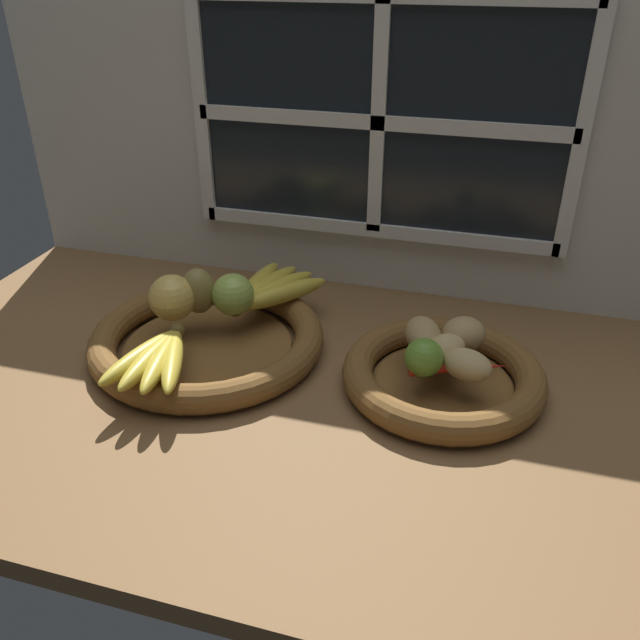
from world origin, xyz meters
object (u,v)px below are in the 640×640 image
(chili_pepper, at_px, (459,367))
(potato_oblong, at_px, (423,335))
(fruit_bowl_right, at_px, (443,376))
(pear_brown, at_px, (198,291))
(apple_golden_left, at_px, (171,299))
(potato_large, at_px, (446,349))
(lime_near, at_px, (424,358))
(potato_small, at_px, (467,365))
(fruit_bowl_left, at_px, (208,339))
(banana_bunch_front, at_px, (157,358))
(potato_back, at_px, (464,334))
(banana_bunch_back, at_px, (269,289))
(apple_green_back, at_px, (233,295))

(chili_pepper, bearing_deg, potato_oblong, 118.24)
(fruit_bowl_right, relative_size, pear_brown, 3.83)
(apple_golden_left, xyz_separation_m, potato_large, (0.43, -0.00, -0.02))
(chili_pepper, bearing_deg, pear_brown, 152.63)
(fruit_bowl_right, xyz_separation_m, lime_near, (-0.03, -0.04, 0.05))
(pear_brown, xyz_separation_m, potato_small, (0.43, -0.07, -0.02))
(potato_small, distance_m, lime_near, 0.06)
(fruit_bowl_left, bearing_deg, banana_bunch_front, -98.37)
(fruit_bowl_left, bearing_deg, apple_golden_left, 176.25)
(potato_small, bearing_deg, lime_near, -173.33)
(apple_golden_left, xyz_separation_m, potato_oblong, (0.40, 0.02, -0.01))
(potato_back, bearing_deg, pear_brown, -179.26)
(banana_bunch_back, xyz_separation_m, potato_oblong, (0.27, -0.09, 0.01))
(pear_brown, xyz_separation_m, banana_bunch_front, (0.01, -0.16, -0.02))
(chili_pepper, bearing_deg, banana_bunch_front, 174.78)
(fruit_bowl_right, distance_m, potato_oblong, 0.07)
(pear_brown, distance_m, potato_back, 0.42)
(apple_golden_left, xyz_separation_m, chili_pepper, (0.45, -0.03, -0.03))
(apple_green_back, xyz_separation_m, potato_small, (0.38, -0.08, -0.01))
(apple_green_back, distance_m, lime_near, 0.33)
(apple_green_back, xyz_separation_m, banana_bunch_back, (0.04, 0.07, -0.02))
(fruit_bowl_right, bearing_deg, lime_near, -123.69)
(banana_bunch_front, xyz_separation_m, chili_pepper, (0.41, 0.10, -0.00))
(potato_small, bearing_deg, fruit_bowl_left, 175.42)
(fruit_bowl_left, height_order, chili_pepper, chili_pepper)
(lime_near, distance_m, chili_pepper, 0.05)
(banana_bunch_back, relative_size, chili_pepper, 1.37)
(apple_green_back, distance_m, potato_oblong, 0.31)
(apple_golden_left, relative_size, potato_large, 1.22)
(chili_pepper, bearing_deg, potato_small, -48.51)
(fruit_bowl_left, relative_size, apple_golden_left, 5.00)
(apple_green_back, relative_size, potato_oblong, 0.82)
(apple_green_back, bearing_deg, fruit_bowl_left, -117.91)
(fruit_bowl_right, height_order, potato_large, potato_large)
(pear_brown, relative_size, potato_back, 1.16)
(potato_small, relative_size, potato_back, 1.06)
(apple_green_back, bearing_deg, banana_bunch_front, -104.45)
(banana_bunch_back, distance_m, chili_pepper, 0.36)
(apple_green_back, relative_size, potato_small, 0.97)
(potato_oblong, xyz_separation_m, lime_near, (0.01, -0.07, 0.00))
(apple_golden_left, height_order, potato_small, apple_golden_left)
(potato_oblong, xyz_separation_m, chili_pepper, (0.06, -0.05, -0.01))
(fruit_bowl_left, distance_m, apple_green_back, 0.08)
(fruit_bowl_right, xyz_separation_m, banana_bunch_back, (-0.31, 0.12, 0.04))
(fruit_bowl_right, relative_size, apple_golden_left, 3.97)
(potato_small, relative_size, potato_large, 1.16)
(potato_oblong, height_order, lime_near, lime_near)
(apple_green_back, distance_m, potato_back, 0.37)
(potato_oblong, relative_size, chili_pepper, 0.60)
(fruit_bowl_right, relative_size, potato_oblong, 3.52)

